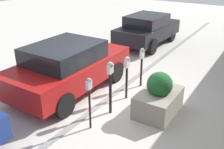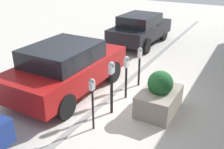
{
  "view_description": "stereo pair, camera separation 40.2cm",
  "coord_description": "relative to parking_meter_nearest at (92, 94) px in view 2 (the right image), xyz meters",
  "views": [
    {
      "loc": [
        -5.76,
        -3.77,
        3.93
      ],
      "look_at": [
        0.0,
        -0.11,
        0.9
      ],
      "focal_mm": 42.0,
      "sensor_mm": 36.0,
      "label": 1
    },
    {
      "loc": [
        -5.97,
        -3.43,
        3.93
      ],
      "look_at": [
        0.0,
        -0.11,
        0.9
      ],
      "focal_mm": 42.0,
      "sensor_mm": 36.0,
      "label": 2
    }
  ],
  "objects": [
    {
      "name": "planter_box",
      "position": [
        1.59,
        -1.14,
        -0.51
      ],
      "size": [
        1.44,
        0.95,
        1.21
      ],
      "color": "gray",
      "rests_on": "ground_plane"
    },
    {
      "name": "parking_meter_nearest",
      "position": [
        0.0,
        0.0,
        0.0
      ],
      "size": [
        0.14,
        0.12,
        1.39
      ],
      "color": "black",
      "rests_on": "ground_plane"
    },
    {
      "name": "parking_meter_middle",
      "position": [
        1.84,
        0.01,
        -0.04
      ],
      "size": [
        0.18,
        0.15,
        1.35
      ],
      "color": "black",
      "rests_on": "ground_plane"
    },
    {
      "name": "curb_strip",
      "position": [
        1.39,
        0.43,
        -0.96
      ],
      "size": [
        24.5,
        0.16,
        0.04
      ],
      "color": "gray",
      "rests_on": "ground_plane"
    },
    {
      "name": "parked_car_rear",
      "position": [
        7.13,
        1.84,
        -0.19
      ],
      "size": [
        3.91,
        1.89,
        1.49
      ],
      "rotation": [
        0.0,
        0.0,
        -0.03
      ],
      "color": "black",
      "rests_on": "ground_plane"
    },
    {
      "name": "ground_plane",
      "position": [
        1.39,
        0.35,
        -0.98
      ],
      "size": [
        40.0,
        40.0,
        0.0
      ],
      "primitive_type": "plane",
      "color": "beige"
    },
    {
      "name": "parking_meter_second",
      "position": [
        0.88,
        -0.03,
        0.04
      ],
      "size": [
        0.19,
        0.16,
        1.51
      ],
      "color": "black",
      "rests_on": "ground_plane"
    },
    {
      "name": "parked_car_middle",
      "position": [
        1.33,
        1.84,
        -0.15
      ],
      "size": [
        4.26,
        2.06,
        1.58
      ],
      "rotation": [
        0.0,
        0.0,
        0.0
      ],
      "color": "maroon",
      "rests_on": "ground_plane"
    },
    {
      "name": "parking_meter_fourth",
      "position": [
        2.83,
        0.01,
        -0.06
      ],
      "size": [
        0.18,
        0.15,
        1.33
      ],
      "color": "black",
      "rests_on": "ground_plane"
    }
  ]
}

